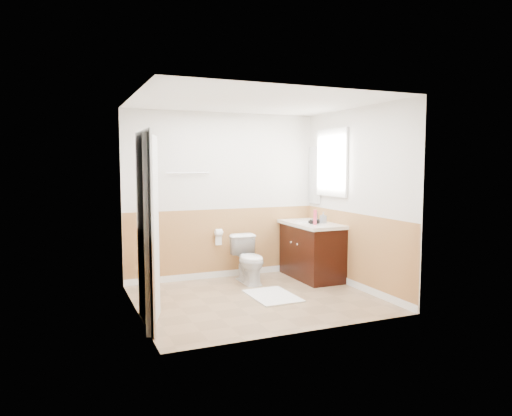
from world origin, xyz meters
name	(u,v)px	position (x,y,z in m)	size (l,w,h in m)	color
floor	(256,299)	(0.00, 0.00, 0.00)	(3.00, 3.00, 0.00)	#8C7051
ceiling	(256,102)	(0.00, 0.00, 2.50)	(3.00, 3.00, 0.00)	white
wall_back	(223,196)	(0.00, 1.30, 1.25)	(3.00, 3.00, 0.00)	silver
wall_front	(307,212)	(0.00, -1.30, 1.25)	(3.00, 3.00, 0.00)	silver
wall_left	(135,206)	(-1.50, 0.00, 1.25)	(3.00, 3.00, 0.00)	silver
wall_right	(356,199)	(1.50, 0.00, 1.25)	(3.00, 3.00, 0.00)	silver
wainscot_back	(224,245)	(0.00, 1.29, 0.50)	(3.00, 3.00, 0.00)	#C0854C
wainscot_front	(305,284)	(0.00, -1.29, 0.50)	(3.00, 3.00, 0.00)	#C0854C
wainscot_left	(138,271)	(-1.49, 0.00, 0.50)	(2.60, 2.60, 0.00)	#C0854C
wainscot_right	(354,252)	(1.49, 0.00, 0.50)	(2.60, 2.60, 0.00)	#C0854C
toilet	(249,259)	(0.23, 0.82, 0.34)	(0.38, 0.67, 0.68)	white
bath_mat	(273,296)	(0.23, 0.00, 0.01)	(0.55, 0.80, 0.02)	white
vanity_cabinet	(312,252)	(1.21, 0.71, 0.40)	(0.55, 1.10, 0.80)	black
vanity_knob_left	(297,244)	(0.91, 0.61, 0.55)	(0.03, 0.03, 0.03)	silver
vanity_knob_right	(291,242)	(0.91, 0.81, 0.55)	(0.03, 0.03, 0.03)	silver
countertop	(311,224)	(1.20, 0.71, 0.83)	(0.60, 1.15, 0.05)	silver
sink_basin	(307,221)	(1.21, 0.86, 0.86)	(0.36, 0.36, 0.02)	white
faucet	(317,216)	(1.39, 0.86, 0.92)	(0.02, 0.02, 0.14)	#B9BAC0
lotion_bottle	(315,217)	(1.11, 0.45, 0.96)	(0.05, 0.05, 0.22)	#D43752
soap_dispenser	(323,217)	(1.33, 0.59, 0.93)	(0.08, 0.08, 0.17)	gray
hair_dryer_body	(315,222)	(1.16, 0.55, 0.89)	(0.07, 0.07, 0.14)	black
hair_dryer_handle	(309,223)	(1.13, 0.65, 0.86)	(0.03, 0.03, 0.07)	black
mirror_panel	(315,175)	(1.48, 1.10, 1.55)	(0.02, 0.35, 0.90)	silver
window_frame	(332,163)	(1.47, 0.59, 1.75)	(0.04, 0.80, 1.00)	white
window_glass	(333,163)	(1.49, 0.59, 1.75)	(0.01, 0.70, 0.90)	white
door	(152,231)	(-1.40, -0.45, 1.02)	(0.05, 0.80, 2.04)	white
door_frame	(145,230)	(-1.48, -0.45, 1.03)	(0.02, 0.92, 2.10)	white
door_knob	(152,233)	(-1.34, -0.12, 0.95)	(0.06, 0.06, 0.06)	silver
towel_bar	(188,173)	(-0.55, 1.25, 1.60)	(0.02, 0.02, 0.62)	silver
tp_holder_bar	(219,233)	(-0.10, 1.23, 0.70)	(0.02, 0.02, 0.14)	silver
tp_roll	(219,233)	(-0.10, 1.23, 0.70)	(0.11, 0.11, 0.10)	white
tp_sheet	(219,240)	(-0.10, 1.23, 0.59)	(0.10, 0.01, 0.16)	white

